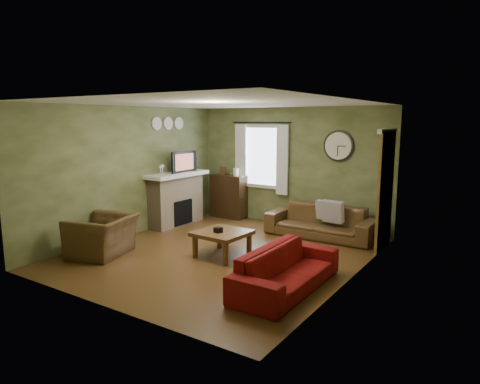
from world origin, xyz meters
The scene contains 31 objects.
floor centered at (0.00, 0.00, 0.00)m, with size 4.60×5.20×0.00m, color #543719.
ceiling centered at (0.00, 0.00, 2.60)m, with size 4.60×5.20×0.00m, color white.
wall_left centered at (-2.30, 0.00, 1.30)m, with size 0.00×5.20×2.60m, color #646F40.
wall_right centered at (2.30, 0.00, 1.30)m, with size 0.00×5.20×2.60m, color #646F40.
wall_back centered at (0.00, 2.60, 1.30)m, with size 4.60×0.00×2.60m, color #646F40.
wall_front centered at (0.00, -2.60, 1.30)m, with size 4.60×0.00×2.60m, color #646F40.
fireplace centered at (-2.10, 1.15, 0.55)m, with size 0.40×1.40×1.10m, color tan.
firebox centered at (-1.91, 1.15, 0.30)m, with size 0.04×0.60×0.55m, color black.
mantel centered at (-2.07, 1.15, 1.14)m, with size 0.58×1.60×0.08m, color white.
tv centered at (-2.05, 1.30, 1.35)m, with size 0.60×0.08×0.35m, color black.
tv_screen centered at (-1.97, 1.30, 1.41)m, with size 0.02×0.62×0.36m, color #994C3F.
medallion_left centered at (-2.28, 0.80, 2.25)m, with size 0.28×0.28×0.03m, color white.
medallion_mid centered at (-2.28, 1.15, 2.25)m, with size 0.28×0.28×0.03m, color white.
medallion_right centered at (-2.28, 1.50, 2.25)m, with size 0.28×0.28×0.03m, color white.
window_pane centered at (-0.70, 2.58, 1.50)m, with size 1.00×0.02×1.30m, color silver, non-canonical shape.
curtain_rod centered at (-0.70, 2.48, 2.27)m, with size 0.03×0.03×1.50m, color black.
curtain_left centered at (-1.25, 2.48, 1.45)m, with size 0.28×0.04×1.55m, color white.
curtain_right centered at (-0.15, 2.48, 1.45)m, with size 0.28×0.04×1.55m, color white.
wall_clock centered at (1.10, 2.55, 1.80)m, with size 0.64×0.06×0.64m, color white, non-canonical shape.
door centered at (2.27, 1.85, 1.05)m, with size 0.05×0.90×2.10m, color brown.
bookshelf centered at (-1.54, 2.40, 0.51)m, with size 0.87×0.37×1.03m, color black, non-canonical shape.
book centered at (-1.62, 2.63, 0.96)m, with size 0.17×0.23×0.02m, color brown.
sofa_brown centered at (1.02, 1.96, 0.32)m, with size 2.16×0.84×0.63m, color #4A331A.
pillow_left centered at (1.26, 1.94, 0.55)m, with size 0.43×0.13×0.43m, color #98979C.
pillow_right centered at (1.09, 1.98, 0.55)m, with size 0.38×0.11×0.38m, color #98979C.
sofa_red centered at (1.68, -0.83, 0.29)m, with size 1.97×0.77×0.58m, color maroon.
armchair centered at (-1.69, -1.22, 0.34)m, with size 1.05×0.92×0.68m, color #4A331A.
coffee_table centered at (0.09, -0.14, 0.22)m, with size 0.83×0.83×0.44m, color brown, non-canonical shape.
tissue_box centered at (0.07, -0.24, 0.40)m, with size 0.12×0.12×0.09m, color black.
wine_glass_a centered at (-2.05, 0.63, 1.28)m, with size 0.07×0.07×0.20m, color white, non-canonical shape.
wine_glass_b centered at (-2.05, 0.69, 1.29)m, with size 0.08×0.08×0.21m, color white, non-canonical shape.
Camera 1 is at (4.24, -5.90, 2.31)m, focal length 32.00 mm.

